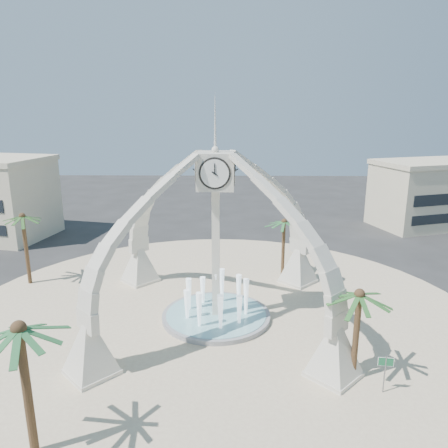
{
  "coord_description": "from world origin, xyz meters",
  "views": [
    {
      "loc": [
        1.09,
        -29.46,
        15.22
      ],
      "look_at": [
        0.55,
        2.0,
        6.77
      ],
      "focal_mm": 35.0,
      "sensor_mm": 36.0,
      "label": 1
    }
  ],
  "objects_px": {
    "fountain": "(216,315)",
    "street_sign": "(385,367)",
    "palm_west": "(22,217)",
    "palm_north": "(284,222)",
    "clock_tower": "(216,235)",
    "palm_south": "(19,330)",
    "palm_east": "(359,295)"
  },
  "relations": [
    {
      "from": "fountain",
      "to": "street_sign",
      "type": "distance_m",
      "value": 12.83
    },
    {
      "from": "palm_west",
      "to": "palm_north",
      "type": "height_order",
      "value": "palm_west"
    },
    {
      "from": "clock_tower",
      "to": "street_sign",
      "type": "xyz_separation_m",
      "value": [
        9.47,
        -8.54,
        -4.84
      ]
    },
    {
      "from": "palm_north",
      "to": "palm_south",
      "type": "distance_m",
      "value": 25.88
    },
    {
      "from": "fountain",
      "to": "street_sign",
      "type": "bearing_deg",
      "value": -42.04
    },
    {
      "from": "fountain",
      "to": "palm_east",
      "type": "bearing_deg",
      "value": -42.05
    },
    {
      "from": "clock_tower",
      "to": "palm_south",
      "type": "relative_size",
      "value": 2.54
    },
    {
      "from": "palm_south",
      "to": "street_sign",
      "type": "height_order",
      "value": "palm_south"
    },
    {
      "from": "fountain",
      "to": "palm_south",
      "type": "distance_m",
      "value": 16.38
    },
    {
      "from": "palm_east",
      "to": "palm_south",
      "type": "relative_size",
      "value": 0.86
    },
    {
      "from": "palm_west",
      "to": "palm_south",
      "type": "bearing_deg",
      "value": -65.23
    },
    {
      "from": "palm_west",
      "to": "street_sign",
      "type": "relative_size",
      "value": 2.98
    },
    {
      "from": "palm_east",
      "to": "palm_south",
      "type": "bearing_deg",
      "value": -159.89
    },
    {
      "from": "fountain",
      "to": "palm_east",
      "type": "relative_size",
      "value": 1.32
    },
    {
      "from": "clock_tower",
      "to": "palm_west",
      "type": "xyz_separation_m",
      "value": [
        -16.82,
        6.42,
        -0.4
      ]
    },
    {
      "from": "clock_tower",
      "to": "street_sign",
      "type": "relative_size",
      "value": 7.78
    },
    {
      "from": "fountain",
      "to": "palm_south",
      "type": "relative_size",
      "value": 1.13
    },
    {
      "from": "clock_tower",
      "to": "street_sign",
      "type": "bearing_deg",
      "value": -42.04
    },
    {
      "from": "palm_south",
      "to": "street_sign",
      "type": "relative_size",
      "value": 3.06
    },
    {
      "from": "street_sign",
      "to": "palm_north",
      "type": "bearing_deg",
      "value": 109.8
    },
    {
      "from": "fountain",
      "to": "palm_south",
      "type": "height_order",
      "value": "palm_south"
    },
    {
      "from": "palm_west",
      "to": "fountain",
      "type": "bearing_deg",
      "value": -20.9
    },
    {
      "from": "fountain",
      "to": "palm_south",
      "type": "xyz_separation_m",
      "value": [
        -7.78,
        -13.16,
        5.9
      ]
    },
    {
      "from": "clock_tower",
      "to": "palm_north",
      "type": "xyz_separation_m",
      "value": [
        5.89,
        8.8,
        -1.38
      ]
    },
    {
      "from": "palm_west",
      "to": "palm_north",
      "type": "bearing_deg",
      "value": 5.98
    },
    {
      "from": "clock_tower",
      "to": "palm_east",
      "type": "distance_m",
      "value": 11.01
    },
    {
      "from": "street_sign",
      "to": "fountain",
      "type": "bearing_deg",
      "value": 146.07
    },
    {
      "from": "fountain",
      "to": "palm_north",
      "type": "height_order",
      "value": "palm_north"
    },
    {
      "from": "palm_east",
      "to": "palm_west",
      "type": "xyz_separation_m",
      "value": [
        -24.94,
        13.75,
        0.83
      ]
    },
    {
      "from": "fountain",
      "to": "palm_west",
      "type": "distance_m",
      "value": 18.91
    },
    {
      "from": "fountain",
      "to": "palm_south",
      "type": "bearing_deg",
      "value": -120.6
    },
    {
      "from": "palm_south",
      "to": "street_sign",
      "type": "xyz_separation_m",
      "value": [
        17.25,
        4.62,
        -4.54
      ]
    }
  ]
}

